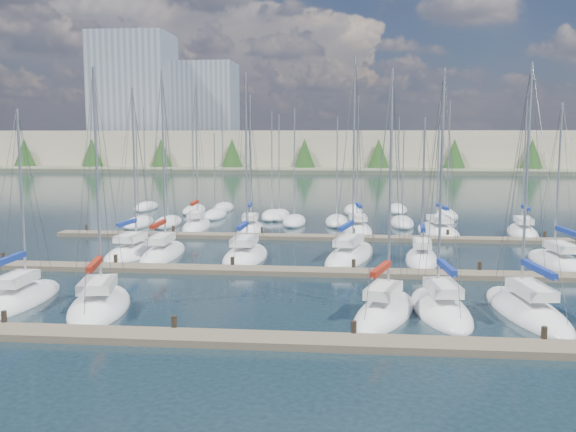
# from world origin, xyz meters

# --- Properties ---
(ground) EXTENTS (400.00, 400.00, 0.00)m
(ground) POSITION_xyz_m (0.00, 60.00, 0.00)
(ground) COLOR #182931
(ground) RESTS_ON ground
(dock_near) EXTENTS (44.00, 1.93, 1.10)m
(dock_near) POSITION_xyz_m (0.00, 2.01, 0.15)
(dock_near) COLOR #6B5E4C
(dock_near) RESTS_ON ground
(dock_mid) EXTENTS (44.00, 1.93, 1.10)m
(dock_mid) POSITION_xyz_m (0.00, 16.01, 0.15)
(dock_mid) COLOR #6B5E4C
(dock_mid) RESTS_ON ground
(dock_far) EXTENTS (44.00, 1.93, 1.10)m
(dock_far) POSITION_xyz_m (0.00, 30.01, 0.15)
(dock_far) COLOR #6B5E4C
(dock_far) RESTS_ON ground
(sailboat_r) EXTENTS (3.19, 8.50, 13.63)m
(sailboat_r) POSITION_xyz_m (19.12, 34.52, 0.19)
(sailboat_r) COLOR white
(sailboat_r) RESTS_ON ground
(sailboat_n) EXTENTS (2.97, 8.12, 14.39)m
(sailboat_n) POSITION_xyz_m (-11.05, 35.68, 0.20)
(sailboat_n) COLOR white
(sailboat_n) RESTS_ON ground
(sailboat_h) EXTENTS (3.62, 7.96, 13.05)m
(sailboat_h) POSITION_xyz_m (-12.39, 21.48, 0.18)
(sailboat_h) COLOR white
(sailboat_h) RESTS_ON ground
(sailboat_j) EXTENTS (3.06, 8.44, 14.05)m
(sailboat_j) POSITION_xyz_m (-3.80, 20.90, 0.18)
(sailboat_j) COLOR white
(sailboat_j) RESTS_ON ground
(sailboat_p) EXTENTS (3.39, 7.96, 13.20)m
(sailboat_p) POSITION_xyz_m (4.36, 34.87, 0.19)
(sailboat_p) COLOR white
(sailboat_p) RESTS_ON ground
(sailboat_i) EXTENTS (2.74, 8.85, 14.29)m
(sailboat_i) POSITION_xyz_m (-10.00, 21.18, 0.19)
(sailboat_i) COLOR white
(sailboat_i) RESTS_ON ground
(sailboat_c) EXTENTS (4.44, 8.19, 13.01)m
(sailboat_c) POSITION_xyz_m (-8.99, 6.67, 0.18)
(sailboat_c) COLOR white
(sailboat_c) RESTS_ON ground
(sailboat_b) EXTENTS (2.57, 7.87, 11.00)m
(sailboat_b) POSITION_xyz_m (-13.69, 7.51, 0.17)
(sailboat_b) COLOR white
(sailboat_b) RESTS_ON ground
(sailboat_o) EXTENTS (3.19, 7.19, 13.25)m
(sailboat_o) POSITION_xyz_m (-5.57, 34.24, 0.19)
(sailboat_o) COLOR white
(sailboat_o) RESTS_ON ground
(sailboat_d) EXTENTS (4.53, 8.10, 12.79)m
(sailboat_d) POSITION_xyz_m (5.53, 6.91, 0.19)
(sailboat_d) COLOR white
(sailboat_d) RESTS_ON ground
(sailboat_m) EXTENTS (3.51, 8.66, 11.81)m
(sailboat_m) POSITION_xyz_m (17.98, 20.56, 0.18)
(sailboat_m) COLOR white
(sailboat_m) RESTS_ON ground
(sailboat_q) EXTENTS (4.24, 9.25, 12.83)m
(sailboat_q) POSITION_xyz_m (11.70, 34.63, 0.17)
(sailboat_q) COLOR white
(sailboat_q) RESTS_ON ground
(sailboat_k) EXTENTS (4.90, 10.63, 15.29)m
(sailboat_k) POSITION_xyz_m (3.74, 21.89, 0.18)
(sailboat_k) COLOR white
(sailboat_k) RESTS_ON ground
(sailboat_e) EXTENTS (3.33, 8.26, 12.89)m
(sailboat_e) POSITION_xyz_m (8.35, 7.79, 0.18)
(sailboat_e) COLOR white
(sailboat_e) RESTS_ON ground
(sailboat_f) EXTENTS (3.75, 9.50, 13.16)m
(sailboat_f) POSITION_xyz_m (12.60, 7.91, 0.18)
(sailboat_f) COLOR white
(sailboat_f) RESTS_ON ground
(sailboat_l) EXTENTS (2.76, 7.08, 10.84)m
(sailboat_l) POSITION_xyz_m (8.78, 20.99, 0.18)
(sailboat_l) COLOR white
(sailboat_l) RESTS_ON ground
(distant_boats) EXTENTS (36.93, 20.75, 13.30)m
(distant_boats) POSITION_xyz_m (-4.34, 43.76, 0.29)
(distant_boats) COLOR #9EA0A5
(distant_boats) RESTS_ON ground
(shoreline) EXTENTS (400.00, 60.00, 38.00)m
(shoreline) POSITION_xyz_m (-13.29, 149.77, 7.44)
(shoreline) COLOR #666B51
(shoreline) RESTS_ON ground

